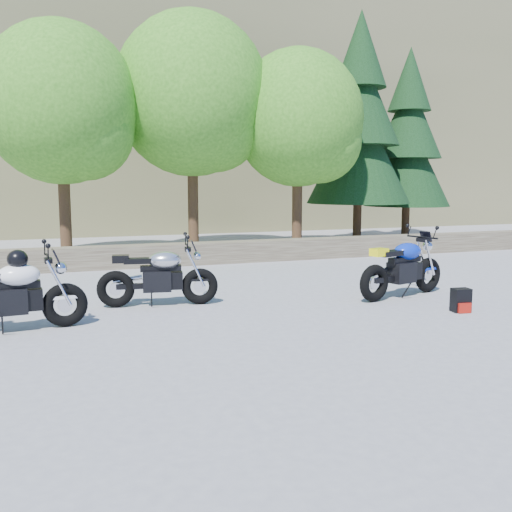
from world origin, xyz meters
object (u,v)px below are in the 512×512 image
Objects in this scene: white_bike at (9,292)px; blue_bike at (403,268)px; silver_bike at (159,277)px; backpack at (461,301)px.

white_bike reaches higher than blue_bike.
silver_bike is 2.28m from white_bike.
silver_bike is at bearing 153.97° from blue_bike.
white_bike is 0.99× the size of blue_bike.
white_bike is at bearing -147.09° from silver_bike.
white_bike is 5.47× the size of backpack.
backpack is (0.16, -1.27, -0.31)m from blue_bike.
blue_bike is (3.99, -0.69, 0.03)m from silver_bike.
blue_bike is at bearing -0.64° from silver_bike.
blue_bike is 1.32m from backpack.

